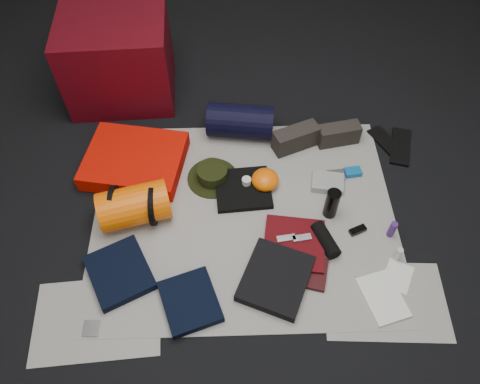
{
  "coord_description": "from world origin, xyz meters",
  "views": [
    {
      "loc": [
        -0.06,
        -1.37,
        2.09
      ],
      "look_at": [
        -0.02,
        0.09,
        0.1
      ],
      "focal_mm": 35.0,
      "sensor_mm": 36.0,
      "label": 1
    }
  ],
  "objects_px": {
    "sleeping_pad": "(135,160)",
    "paperback_book": "(315,273)",
    "water_bottle": "(332,204)",
    "red_cabinet": "(118,59)",
    "compact_camera": "(335,176)",
    "navy_duffel": "(240,121)",
    "stuff_sack": "(134,206)"
  },
  "relations": [
    {
      "from": "sleeping_pad",
      "to": "paperback_book",
      "type": "height_order",
      "value": "sleeping_pad"
    },
    {
      "from": "water_bottle",
      "to": "paperback_book",
      "type": "relative_size",
      "value": 1.04
    },
    {
      "from": "red_cabinet",
      "to": "paperback_book",
      "type": "distance_m",
      "value": 1.75
    },
    {
      "from": "sleeping_pad",
      "to": "red_cabinet",
      "type": "bearing_deg",
      "value": 101.55
    },
    {
      "from": "red_cabinet",
      "to": "sleeping_pad",
      "type": "xyz_separation_m",
      "value": [
        0.13,
        -0.64,
        -0.21
      ]
    },
    {
      "from": "red_cabinet",
      "to": "sleeping_pad",
      "type": "height_order",
      "value": "red_cabinet"
    },
    {
      "from": "compact_camera",
      "to": "red_cabinet",
      "type": "bearing_deg",
      "value": 143.7
    },
    {
      "from": "water_bottle",
      "to": "navy_duffel",
      "type": "bearing_deg",
      "value": 127.35
    },
    {
      "from": "water_bottle",
      "to": "paperback_book",
      "type": "height_order",
      "value": "water_bottle"
    },
    {
      "from": "navy_duffel",
      "to": "paperback_book",
      "type": "relative_size",
      "value": 2.21
    },
    {
      "from": "water_bottle",
      "to": "paperback_book",
      "type": "distance_m",
      "value": 0.38
    },
    {
      "from": "navy_duffel",
      "to": "paperback_book",
      "type": "bearing_deg",
      "value": -63.06
    },
    {
      "from": "stuff_sack",
      "to": "navy_duffel",
      "type": "distance_m",
      "value": 0.82
    },
    {
      "from": "red_cabinet",
      "to": "stuff_sack",
      "type": "height_order",
      "value": "red_cabinet"
    },
    {
      "from": "sleeping_pad",
      "to": "compact_camera",
      "type": "relative_size",
      "value": 5.58
    },
    {
      "from": "sleeping_pad",
      "to": "stuff_sack",
      "type": "relative_size",
      "value": 1.51
    },
    {
      "from": "sleeping_pad",
      "to": "paperback_book",
      "type": "distance_m",
      "value": 1.19
    },
    {
      "from": "water_bottle",
      "to": "red_cabinet",
      "type": "bearing_deg",
      "value": 140.21
    },
    {
      "from": "navy_duffel",
      "to": "water_bottle",
      "type": "distance_m",
      "value": 0.75
    },
    {
      "from": "stuff_sack",
      "to": "paperback_book",
      "type": "height_order",
      "value": "stuff_sack"
    },
    {
      "from": "paperback_book",
      "to": "sleeping_pad",
      "type": "bearing_deg",
      "value": 157.93
    },
    {
      "from": "red_cabinet",
      "to": "navy_duffel",
      "type": "relative_size",
      "value": 1.63
    },
    {
      "from": "compact_camera",
      "to": "paperback_book",
      "type": "height_order",
      "value": "compact_camera"
    },
    {
      "from": "red_cabinet",
      "to": "water_bottle",
      "type": "distance_m",
      "value": 1.57
    },
    {
      "from": "red_cabinet",
      "to": "water_bottle",
      "type": "xyz_separation_m",
      "value": [
        1.2,
        -1.0,
        -0.17
      ]
    },
    {
      "from": "paperback_book",
      "to": "stuff_sack",
      "type": "bearing_deg",
      "value": 173.15
    },
    {
      "from": "sleeping_pad",
      "to": "navy_duffel",
      "type": "xyz_separation_m",
      "value": [
        0.61,
        0.24,
        0.05
      ]
    },
    {
      "from": "red_cabinet",
      "to": "paperback_book",
      "type": "xyz_separation_m",
      "value": [
        1.08,
        -1.35,
        -0.25
      ]
    },
    {
      "from": "navy_duffel",
      "to": "water_bottle",
      "type": "height_order",
      "value": "navy_duffel"
    },
    {
      "from": "navy_duffel",
      "to": "paperback_book",
      "type": "height_order",
      "value": "navy_duffel"
    },
    {
      "from": "navy_duffel",
      "to": "compact_camera",
      "type": "height_order",
      "value": "navy_duffel"
    },
    {
      "from": "sleeping_pad",
      "to": "stuff_sack",
      "type": "xyz_separation_m",
      "value": [
        0.04,
        -0.35,
        0.06
      ]
    }
  ]
}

